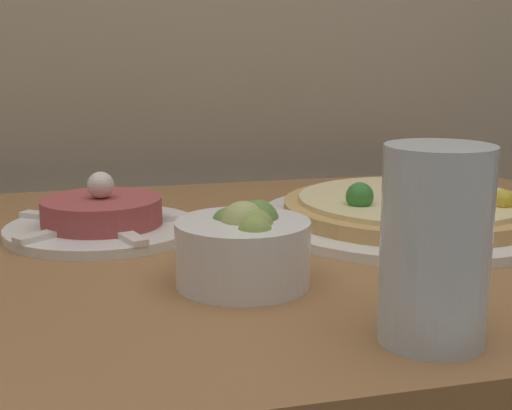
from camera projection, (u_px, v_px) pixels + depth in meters
dining_table at (207, 374)px, 0.73m from camera, size 1.01×0.66×0.76m
pizza_plate at (413, 210)px, 0.79m from camera, size 0.34×0.34×0.06m
tartare_plate at (102, 219)px, 0.75m from camera, size 0.20×0.20×0.07m
small_bowl at (244, 246)px, 0.59m from camera, size 0.11×0.11×0.07m
drinking_glass at (435, 245)px, 0.47m from camera, size 0.07×0.07×0.13m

